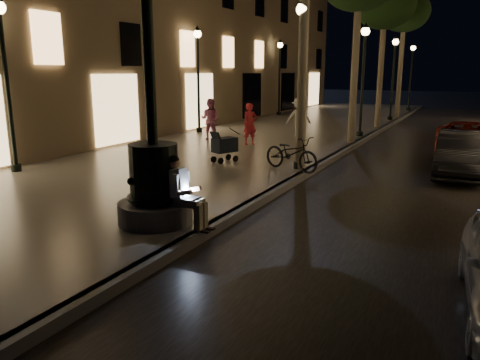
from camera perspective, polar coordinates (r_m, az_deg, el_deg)
The scene contains 22 objects.
ground at distance 20.51m, azimuth 14.53°, elevation 4.29°, with size 120.00×120.00×0.00m, color black.
cobble_lane at distance 20.11m, azimuth 22.91°, elevation 3.53°, with size 6.00×45.00×0.02m, color black.
promenade at distance 21.68m, azimuth 4.14°, elevation 5.39°, with size 8.00×45.00×0.20m, color slate.
curb_strip at distance 20.50m, azimuth 14.54°, elevation 4.56°, with size 0.25×45.00×0.20m, color #59595B.
fountain_lamppost at distance 8.80m, azimuth -10.48°, elevation 1.22°, with size 1.40×1.40×5.21m.
seated_man_laptop at distance 8.52m, azimuth -7.10°, elevation -1.17°, with size 0.96×0.32×1.33m.
tree_third at distance 25.46m, azimuth 17.25°, elevation 19.63°, with size 3.00×3.00×7.20m.
tree_far at distance 31.36m, azimuth 19.42°, elevation 18.68°, with size 3.00×3.00×7.50m.
lamp_curb_a at distance 13.63m, azimuth 7.47°, elevation 14.02°, with size 0.36×0.36×4.81m.
lamp_curb_b at distance 21.34m, azimuth 14.83°, elevation 13.32°, with size 0.36×0.36×4.81m.
lamp_curb_c at distance 29.20m, azimuth 18.23°, elevation 12.93°, with size 0.36×0.36×4.81m.
lamp_curb_d at distance 37.13m, azimuth 20.19°, elevation 12.68°, with size 0.36×0.36×4.81m.
lamp_left_a at distance 14.62m, azimuth -26.75°, elevation 12.70°, with size 0.36×0.36×4.81m.
lamp_left_b at distance 22.15m, azimuth -5.14°, elevation 13.67°, with size 0.36×0.36×4.81m.
lamp_left_c at distance 31.11m, azimuth 4.86°, elevation 13.49°, with size 0.36×0.36×4.81m.
stroller at distance 14.67m, azimuth -1.93°, elevation 4.28°, with size 0.70×1.06×1.09m.
car_second at distance 15.08m, azimuth 25.49°, elevation 2.88°, with size 1.37×3.94×1.30m, color black.
car_third at distance 18.24m, azimuth 25.94°, elevation 4.33°, with size 2.08×4.51×1.25m, color maroon.
pedestrian_red at distance 18.24m, azimuth 1.24°, elevation 6.84°, with size 0.59×0.39×1.61m, color red.
pedestrian_pink at distance 19.74m, azimuth -3.64°, elevation 7.42°, with size 0.83×0.64×1.70m, color #C26691.
pedestrian_white at distance 20.87m, azimuth 7.16°, elevation 7.61°, with size 1.08×0.62×1.67m, color white.
bicycle at distance 13.54m, azimuth 6.28°, elevation 3.28°, with size 0.66×1.91×1.00m, color black.
Camera 1 is at (4.23, -4.85, 2.98)m, focal length 35.00 mm.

